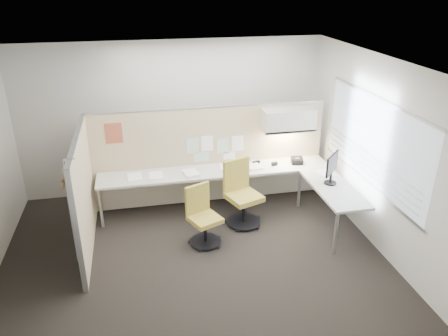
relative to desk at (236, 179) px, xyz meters
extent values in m
cube|color=black|center=(-0.93, -1.13, -0.61)|extent=(5.50, 4.50, 0.01)
cube|color=white|center=(-0.93, -1.13, 2.20)|extent=(5.50, 4.50, 0.01)
cube|color=beige|center=(-0.93, 1.12, 0.80)|extent=(5.50, 0.02, 2.80)
cube|color=beige|center=(-0.93, -3.38, 0.80)|extent=(5.50, 0.02, 2.80)
cube|color=beige|center=(1.82, -1.13, 0.80)|extent=(0.02, 4.50, 2.80)
cube|color=#A7B4C2|center=(1.79, -1.13, 0.95)|extent=(0.01, 2.80, 1.30)
cube|color=tan|center=(-0.38, 0.47, 0.27)|extent=(4.10, 0.06, 1.75)
cube|color=tan|center=(-2.43, -0.63, 0.27)|extent=(0.06, 2.20, 1.75)
cube|color=beige|center=(-0.33, 0.14, 0.11)|extent=(4.00, 0.60, 0.04)
cube|color=beige|center=(1.37, -0.89, 0.11)|extent=(0.60, 1.47, 0.04)
cube|color=beige|center=(-0.33, 0.41, -0.26)|extent=(3.90, 0.02, 0.64)
cylinder|color=#A5A8AA|center=(-2.28, -0.11, -0.26)|extent=(0.05, 0.05, 0.69)
cylinder|color=#A5A8AA|center=(1.12, -1.58, -0.26)|extent=(0.05, 0.05, 0.69)
cylinder|color=#A5A8AA|center=(1.12, -0.11, -0.26)|extent=(0.05, 0.05, 0.69)
cube|color=beige|center=(0.97, 0.26, 0.91)|extent=(0.90, 0.36, 0.38)
cube|color=#FFEABF|center=(0.97, 0.26, 0.70)|extent=(0.60, 0.06, 0.02)
cube|color=#8CBF8C|center=(-0.68, 0.44, 0.50)|extent=(0.21, 0.00, 0.28)
cube|color=white|center=(-0.43, 0.44, 0.52)|extent=(0.21, 0.00, 0.28)
cube|color=#8CBF8C|center=(-0.15, 0.44, 0.45)|extent=(0.21, 0.00, 0.28)
cube|color=white|center=(0.12, 0.44, 0.48)|extent=(0.21, 0.00, 0.28)
cube|color=#8CBF8C|center=(-0.53, 0.44, 0.28)|extent=(0.28, 0.00, 0.18)
cube|color=white|center=(-0.03, 0.44, 0.26)|extent=(0.21, 0.00, 0.14)
cube|color=#FC501F|center=(-1.98, 0.44, 0.82)|extent=(0.28, 0.00, 0.35)
cylinder|color=black|center=(-0.71, -0.93, -0.57)|extent=(0.48, 0.48, 0.03)
cylinder|color=black|center=(-0.71, -0.93, -0.39)|extent=(0.06, 0.06, 0.37)
cube|color=gold|center=(-0.71, -0.93, -0.18)|extent=(0.56, 0.56, 0.07)
cube|color=gold|center=(-0.79, -0.74, 0.09)|extent=(0.40, 0.21, 0.46)
cylinder|color=black|center=(0.01, -0.49, -0.57)|extent=(0.56, 0.56, 0.03)
cylinder|color=black|center=(0.01, -0.49, -0.35)|extent=(0.07, 0.07, 0.43)
cube|color=gold|center=(0.01, -0.49, -0.10)|extent=(0.64, 0.64, 0.09)
cube|color=gold|center=(-0.07, -0.26, 0.21)|extent=(0.47, 0.22, 0.54)
cylinder|color=black|center=(1.37, -0.74, 0.14)|extent=(0.20, 0.20, 0.02)
cylinder|color=black|center=(1.37, -0.74, 0.23)|extent=(0.04, 0.04, 0.18)
cube|color=black|center=(1.37, -0.74, 0.48)|extent=(0.35, 0.37, 0.32)
cube|color=black|center=(1.37, -0.74, 0.48)|extent=(0.30, 0.32, 0.28)
cube|color=black|center=(1.14, 0.15, 0.18)|extent=(0.23, 0.23, 0.12)
cylinder|color=black|center=(1.05, 0.17, 0.21)|extent=(0.07, 0.17, 0.04)
cube|color=black|center=(0.42, 0.28, 0.15)|extent=(0.15, 0.08, 0.05)
cube|color=black|center=(0.72, 0.14, 0.16)|extent=(0.11, 0.08, 0.06)
cube|color=silver|center=(-2.43, -1.44, 1.17)|extent=(0.14, 0.02, 0.02)
cylinder|color=silver|center=(-2.50, -1.44, 1.09)|extent=(0.02, 0.02, 0.14)
cube|color=#AD7F4C|center=(-2.50, -1.44, 0.96)|extent=(0.02, 0.44, 0.12)
cube|color=#AD7F4C|center=(-2.53, -1.41, 0.92)|extent=(0.02, 0.44, 0.12)
cube|color=#A9ABB4|center=(-2.51, -1.49, 0.32)|extent=(0.01, 0.07, 1.11)
cube|color=white|center=(-1.70, 0.13, 0.14)|extent=(0.25, 0.31, 0.02)
cube|color=white|center=(-1.36, 0.12, 0.14)|extent=(0.25, 0.31, 0.02)
cube|color=white|center=(-0.77, 0.06, 0.15)|extent=(0.28, 0.34, 0.05)
cube|color=white|center=(-0.13, 0.23, 0.14)|extent=(0.26, 0.32, 0.02)
cube|color=white|center=(0.34, 0.14, 0.14)|extent=(0.27, 0.33, 0.03)
cube|color=white|center=(1.45, -0.38, 0.14)|extent=(0.28, 0.34, 0.02)
camera|label=1|loc=(-1.60, -6.56, 3.22)|focal=35.00mm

